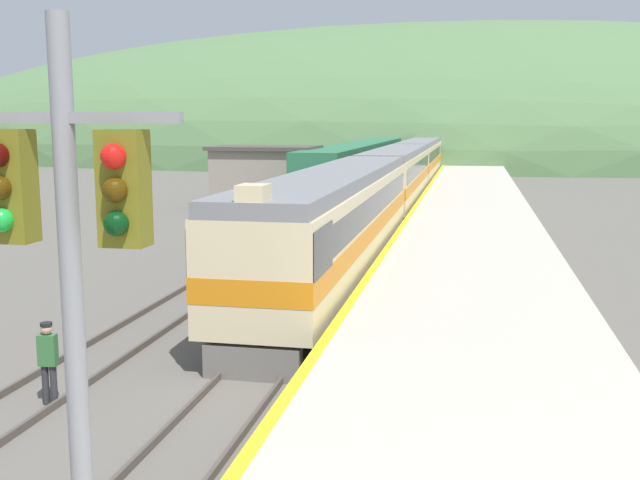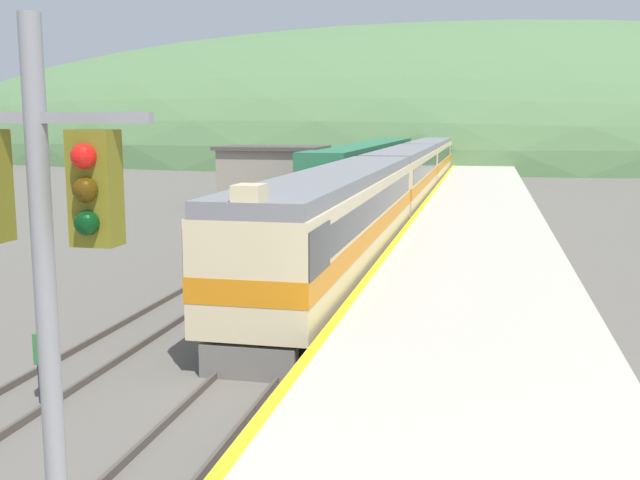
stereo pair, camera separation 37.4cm
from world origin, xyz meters
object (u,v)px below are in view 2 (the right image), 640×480
(carriage_third, at_px, (428,161))
(carriage_fourth, at_px, (442,152))
(express_train_lead_car, at_px, (338,222))
(carriage_fifth, at_px, (450,146))
(carriage_second, at_px, (404,178))
(siding_train, at_px, (369,167))
(signal_mast_main, at_px, (43,276))
(track_worker, at_px, (44,357))

(carriage_third, bearing_deg, carriage_fourth, 90.00)
(express_train_lead_car, bearing_deg, carriage_fourth, 90.00)
(express_train_lead_car, xyz_separation_m, carriage_fifth, (0.00, 82.02, -0.01))
(carriage_second, height_order, siding_train, carriage_second)
(express_train_lead_car, xyz_separation_m, carriage_fourth, (0.00, 61.88, -0.01))
(carriage_second, relative_size, signal_mast_main, 2.90)
(carriage_third, xyz_separation_m, siding_train, (-4.11, -7.84, -0.13))
(express_train_lead_car, bearing_deg, carriage_third, 90.00)
(carriage_fifth, xyz_separation_m, signal_mast_main, (1.16, -101.86, 2.16))
(express_train_lead_car, bearing_deg, siding_train, 96.91)
(carriage_second, height_order, carriage_fifth, same)
(carriage_second, height_order, carriage_third, same)
(carriage_fifth, xyz_separation_m, siding_train, (-4.11, -48.13, -0.13))
(express_train_lead_car, height_order, carriage_fifth, express_train_lead_car)
(carriage_fifth, bearing_deg, siding_train, -94.88)
(siding_train, bearing_deg, signal_mast_main, -84.40)
(express_train_lead_car, distance_m, carriage_fifth, 82.02)
(track_worker, bearing_deg, carriage_second, 83.99)
(express_train_lead_car, distance_m, carriage_third, 41.73)
(carriage_third, xyz_separation_m, carriage_fifth, (0.00, 40.29, 0.00))
(carriage_fifth, relative_size, siding_train, 0.51)
(carriage_fourth, relative_size, carriage_fifth, 1.00)
(carriage_second, bearing_deg, track_worker, -96.01)
(carriage_fourth, xyz_separation_m, track_worker, (-3.61, -74.56, -1.19))
(siding_train, bearing_deg, carriage_fourth, 81.65)
(carriage_third, xyz_separation_m, carriage_fourth, (0.00, 20.15, 0.00))
(carriage_fourth, height_order, signal_mast_main, signal_mast_main)
(carriage_fourth, bearing_deg, siding_train, -98.35)
(carriage_second, distance_m, signal_mast_main, 41.50)
(carriage_second, distance_m, carriage_fourth, 40.29)
(carriage_second, relative_size, carriage_third, 1.00)
(carriage_fourth, relative_size, track_worker, 11.17)
(track_worker, bearing_deg, carriage_fourth, 87.23)
(carriage_fourth, bearing_deg, signal_mast_main, -89.18)
(track_worker, bearing_deg, siding_train, 90.61)
(express_train_lead_car, height_order, siding_train, express_train_lead_car)
(express_train_lead_car, distance_m, signal_mast_main, 19.99)
(express_train_lead_car, relative_size, siding_train, 0.58)
(carriage_fourth, height_order, track_worker, carriage_fourth)
(carriage_fifth, height_order, signal_mast_main, signal_mast_main)
(carriage_third, relative_size, siding_train, 0.51)
(carriage_fourth, xyz_separation_m, siding_train, (-4.11, -27.99, -0.13))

